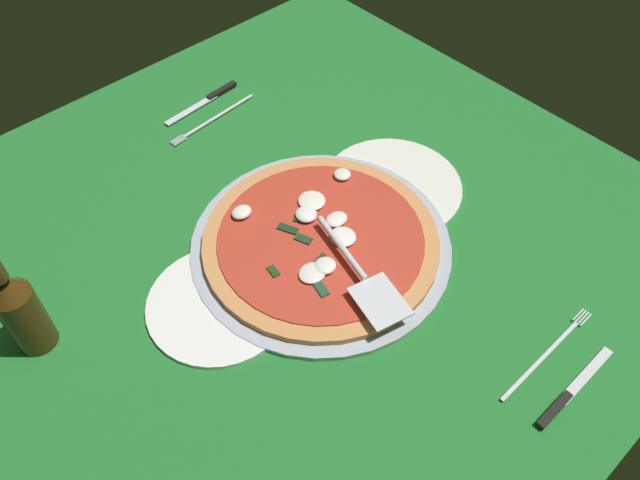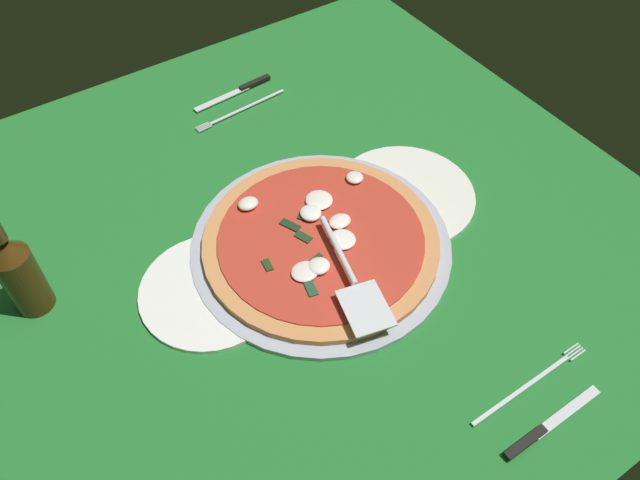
% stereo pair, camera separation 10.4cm
% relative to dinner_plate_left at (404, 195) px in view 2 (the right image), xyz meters
% --- Properties ---
extents(ground_plane, '(1.16, 1.16, 0.01)m').
position_rel_dinner_plate_left_xyz_m(ground_plane, '(0.19, -0.03, -0.01)').
color(ground_plane, '#216E2B').
extents(checker_pattern, '(1.16, 1.16, 0.00)m').
position_rel_dinner_plate_left_xyz_m(checker_pattern, '(0.19, -0.03, -0.01)').
color(checker_pattern, silver).
rests_on(checker_pattern, ground_plane).
extents(pizza_pan, '(0.43, 0.43, 0.01)m').
position_rel_dinner_plate_left_xyz_m(pizza_pan, '(0.19, 0.02, 0.00)').
color(pizza_pan, '#ABB1C2').
rests_on(pizza_pan, ground_plane).
extents(dinner_plate_left, '(0.25, 0.25, 0.01)m').
position_rel_dinner_plate_left_xyz_m(dinner_plate_left, '(0.00, 0.00, 0.00)').
color(dinner_plate_left, white).
rests_on(dinner_plate_left, ground_plane).
extents(dinner_plate_right, '(0.22, 0.22, 0.01)m').
position_rel_dinner_plate_left_xyz_m(dinner_plate_right, '(0.38, -0.01, 0.00)').
color(dinner_plate_right, white).
rests_on(dinner_plate_right, ground_plane).
extents(pizza, '(0.39, 0.39, 0.03)m').
position_rel_dinner_plate_left_xyz_m(pizza, '(0.19, 0.01, 0.01)').
color(pizza, '#D3884F').
rests_on(pizza, pizza_pan).
extents(pizza_server, '(0.09, 0.23, 0.01)m').
position_rel_dinner_plate_left_xyz_m(pizza_server, '(0.20, 0.12, 0.04)').
color(pizza_server, silver).
rests_on(pizza_server, pizza).
extents(place_setting_near, '(0.22, 0.14, 0.01)m').
position_rel_dinner_plate_left_xyz_m(place_setting_near, '(0.11, -0.40, -0.00)').
color(place_setting_near, silver).
rests_on(place_setting_near, ground_plane).
extents(place_setting_far, '(0.22, 0.13, 0.01)m').
position_rel_dinner_plate_left_xyz_m(place_setting_far, '(0.10, 0.42, -0.00)').
color(place_setting_far, white).
rests_on(place_setting_far, ground_plane).
extents(beer_bottle, '(0.06, 0.06, 0.22)m').
position_rel_dinner_plate_left_xyz_m(beer_bottle, '(0.62, -0.14, 0.08)').
color(beer_bottle, '#452B0E').
rests_on(beer_bottle, ground_plane).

